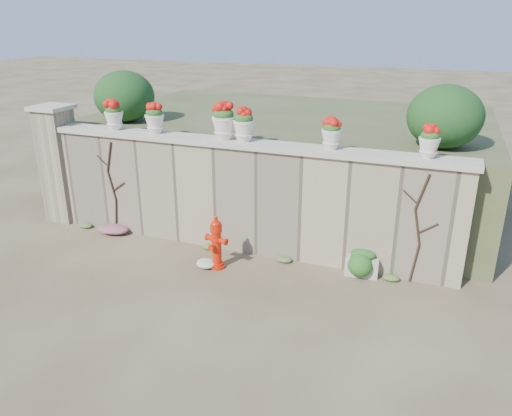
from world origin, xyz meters
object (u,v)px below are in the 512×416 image
at_px(urn_pot_0, 114,115).
at_px(terracotta_pot, 430,150).
at_px(planter_box, 362,263).
at_px(fire_hydrant, 216,242).

bearing_deg(urn_pot_0, terracotta_pot, 0.00).
distance_m(planter_box, terracotta_pot, 2.20).
bearing_deg(urn_pot_0, planter_box, -2.85).
distance_m(urn_pot_0, terracotta_pot, 5.87).
bearing_deg(fire_hydrant, urn_pot_0, 171.68).
xyz_separation_m(planter_box, urn_pot_0, (-5.02, 0.25, 2.17)).
bearing_deg(planter_box, terracotta_pot, 12.77).
xyz_separation_m(urn_pot_0, terracotta_pot, (5.87, 0.00, -0.15)).
bearing_deg(planter_box, urn_pot_0, 173.55).
relative_size(fire_hydrant, terracotta_pot, 3.53).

